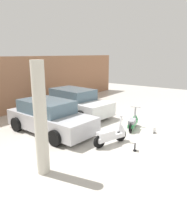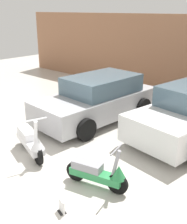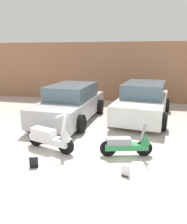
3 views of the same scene
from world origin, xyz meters
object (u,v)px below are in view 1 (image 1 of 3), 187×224
Objects in this scene: placard_near_left_scooter at (135,148)px; car_rear_left at (50,117)px; scooter_front_left at (112,134)px; scooter_front_right at (133,122)px; car_rear_center at (75,102)px; support_column_side at (41,120)px; placard_near_right_scooter at (154,130)px.

car_rear_left is at bearing 95.32° from placard_near_left_scooter.
scooter_front_left reaches higher than scooter_front_right.
scooter_front_left is at bearing 87.10° from placard_near_left_scooter.
car_rear_center is at bearing 112.22° from car_rear_left.
scooter_front_right is 3.77m from car_rear_left.
car_rear_center reaches higher than placard_near_left_scooter.
placard_near_left_scooter is at bearing -166.86° from scooter_front_right.
placard_near_left_scooter is at bearing -28.20° from support_column_side.
car_rear_center is 5.46m from placard_near_left_scooter.
car_rear_left is 0.95× the size of car_rear_center.
support_column_side reaches higher than placard_near_right_scooter.
car_rear_center is at bearing 31.64° from support_column_side.
placard_near_right_scooter is at bearing -16.10° from support_column_side.
car_rear_center is at bearing 62.90° from placard_near_left_scooter.
scooter_front_left is 2.29m from placard_near_right_scooter.
car_rear_center is 17.10× the size of placard_near_left_scooter.
placard_near_right_scooter is at bearing -5.38° from scooter_front_left.
scooter_front_right is 2.41m from placard_near_left_scooter.
placard_near_left_scooter is 2.14m from placard_near_right_scooter.
placard_near_right_scooter is 5.43m from support_column_side.
placard_near_left_scooter and placard_near_right_scooter have the same top height.
scooter_front_left is at bearing 11.82° from car_rear_left.
support_column_side is (-2.88, 1.54, 1.49)m from placard_near_left_scooter.
scooter_front_right is at bearing 90.41° from placard_near_right_scooter.
car_rear_left is 16.30× the size of placard_near_left_scooter.
scooter_front_left is 5.87× the size of placard_near_left_scooter.
placard_near_left_scooter is 1.00× the size of placard_near_right_scooter.
scooter_front_right is at bearing 27.09° from placard_near_left_scooter.
placard_near_left_scooter is (-2.13, -1.09, -0.23)m from scooter_front_right.
scooter_front_left is 5.87× the size of placard_near_right_scooter.
support_column_side is at bearing -50.50° from car_rear_center.
support_column_side is at bearing -43.15° from car_rear_left.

